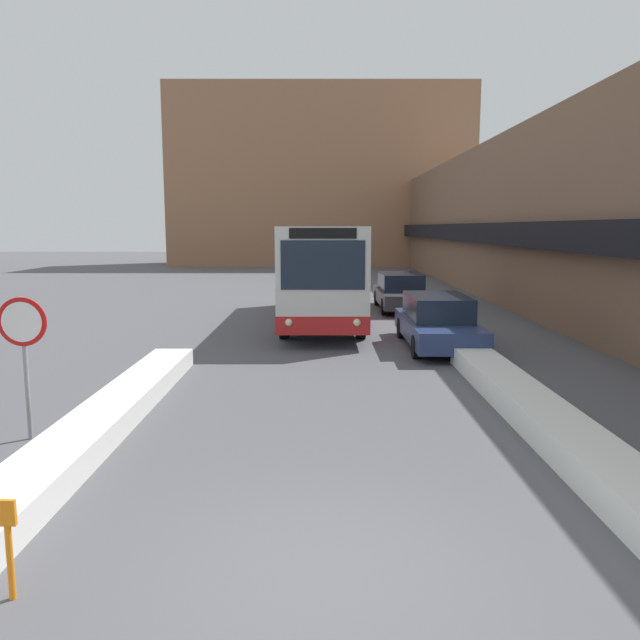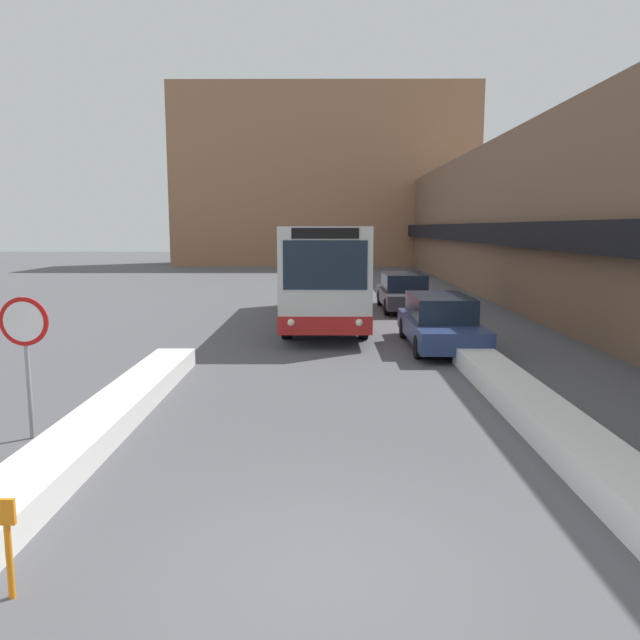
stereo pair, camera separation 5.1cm
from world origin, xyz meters
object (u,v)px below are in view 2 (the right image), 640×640
object	(u,v)px
city_bus	(325,271)
parked_car_front	(440,322)
stop_sign	(25,337)
parked_car_back	(404,292)

from	to	relation	value
city_bus	parked_car_front	world-z (taller)	city_bus
parked_car_front	stop_sign	bearing A→B (deg)	-135.64
parked_car_back	stop_sign	bearing A→B (deg)	-116.64
stop_sign	parked_car_back	bearing A→B (deg)	63.36
city_bus	stop_sign	xyz separation A→B (m)	(-4.65, -12.28, -0.17)
stop_sign	parked_car_front	bearing A→B (deg)	44.36
parked_car_front	stop_sign	world-z (taller)	stop_sign
city_bus	parked_car_front	distance (m)	5.72
city_bus	parked_car_back	size ratio (longest dim) A/B	2.19
parked_car_back	stop_sign	distance (m)	17.50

